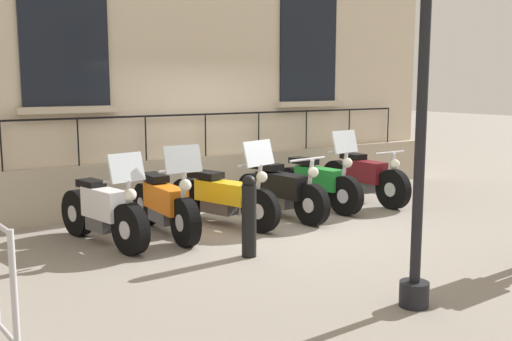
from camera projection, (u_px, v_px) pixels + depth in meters
name	position (u px, v px, depth m)	size (l,w,h in m)	color
ground_plane	(266.00, 226.00, 8.68)	(60.00, 60.00, 0.00)	gray
motorcycle_white	(103.00, 213.00, 7.63)	(1.94, 0.69, 1.26)	black
motorcycle_orange	(165.00, 205.00, 8.11)	(1.99, 0.61, 1.32)	black
motorcycle_yellow	(223.00, 197.00, 8.70)	(2.05, 0.94, 1.31)	black
motorcycle_black	(281.00, 191.00, 9.17)	(2.00, 0.71, 1.00)	black
motorcycle_green	(318.00, 184.00, 9.79)	(1.93, 0.63, 1.36)	black
motorcycle_maroon	(364.00, 179.00, 10.36)	(2.07, 0.67, 0.97)	black
lamppost	(425.00, 25.00, 5.18)	(0.34, 1.04, 3.79)	black
bollard	(249.00, 216.00, 7.09)	(0.18, 0.18, 1.01)	black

